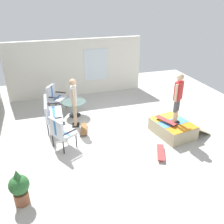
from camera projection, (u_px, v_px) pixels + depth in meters
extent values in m
cube|color=beige|center=(112.00, 133.00, 8.21)|extent=(12.00, 12.00, 0.10)
cube|color=white|center=(76.00, 68.00, 10.77)|extent=(0.20, 6.00, 2.50)
cube|color=silver|center=(96.00, 65.00, 10.87)|extent=(0.03, 1.10, 1.40)
cube|color=tan|center=(172.00, 128.00, 7.97)|extent=(1.48, 1.23, 0.45)
cube|color=orange|center=(183.00, 128.00, 7.51)|extent=(0.58, 1.04, 0.01)
cube|color=#4C99D8|center=(173.00, 122.00, 7.87)|extent=(0.58, 1.04, 0.01)
cube|color=yellow|center=(165.00, 117.00, 8.22)|extent=(0.58, 1.04, 0.01)
cylinder|color=#B2B2B7|center=(161.00, 126.00, 7.68)|extent=(1.26, 0.27, 0.05)
cube|color=tan|center=(190.00, 124.00, 8.30)|extent=(1.38, 0.85, 0.38)
cylinder|color=black|center=(63.00, 128.00, 7.96)|extent=(0.04, 0.04, 0.44)
cylinder|color=black|center=(61.00, 113.00, 8.98)|extent=(0.04, 0.04, 0.44)
cylinder|color=black|center=(48.00, 130.00, 7.85)|extent=(0.04, 0.04, 0.44)
cylinder|color=black|center=(48.00, 115.00, 8.87)|extent=(0.04, 0.04, 0.44)
cube|color=silver|center=(54.00, 115.00, 8.30)|extent=(1.27, 0.61, 0.08)
cube|color=#3872C6|center=(54.00, 113.00, 8.28)|extent=(1.21, 0.16, 0.00)
cube|color=silver|center=(46.00, 108.00, 8.12)|extent=(1.25, 0.14, 0.50)
cube|color=#3872C6|center=(46.00, 108.00, 8.12)|extent=(0.10, 0.09, 0.46)
cube|color=black|center=(54.00, 118.00, 7.70)|extent=(0.06, 0.47, 0.04)
cube|color=black|center=(53.00, 103.00, 8.76)|extent=(0.06, 0.47, 0.04)
cylinder|color=black|center=(60.00, 108.00, 9.38)|extent=(0.04, 0.04, 0.44)
cylinder|color=black|center=(66.00, 103.00, 9.85)|extent=(0.04, 0.04, 0.44)
cylinder|color=black|center=(49.00, 107.00, 9.49)|extent=(0.04, 0.04, 0.44)
cylinder|color=black|center=(56.00, 101.00, 9.96)|extent=(0.04, 0.04, 0.44)
cube|color=silver|center=(57.00, 99.00, 9.56)|extent=(0.82, 0.79, 0.08)
cube|color=#3872C6|center=(57.00, 98.00, 9.54)|extent=(0.55, 0.39, 0.00)
cube|color=silver|center=(51.00, 91.00, 9.48)|extent=(0.57, 0.40, 0.50)
cube|color=#3872C6|center=(51.00, 91.00, 9.48)|extent=(0.13, 0.12, 0.46)
cube|color=black|center=(53.00, 98.00, 9.23)|extent=(0.28, 0.42, 0.04)
cube|color=black|center=(60.00, 92.00, 9.74)|extent=(0.28, 0.42, 0.04)
cylinder|color=black|center=(76.00, 141.00, 7.29)|extent=(0.04, 0.04, 0.44)
cylinder|color=black|center=(65.00, 134.00, 7.62)|extent=(0.04, 0.04, 0.44)
cylinder|color=black|center=(64.00, 147.00, 6.98)|extent=(0.04, 0.04, 0.44)
cylinder|color=black|center=(53.00, 140.00, 7.31)|extent=(0.04, 0.04, 0.44)
cube|color=silver|center=(64.00, 133.00, 7.19)|extent=(0.81, 0.78, 0.08)
cube|color=#3872C6|center=(64.00, 132.00, 7.17)|extent=(0.56, 0.37, 0.00)
cube|color=silver|center=(56.00, 128.00, 6.91)|extent=(0.58, 0.37, 0.50)
cube|color=#3872C6|center=(56.00, 128.00, 6.91)|extent=(0.13, 0.12, 0.46)
cube|color=black|center=(69.00, 132.00, 6.94)|extent=(0.26, 0.43, 0.04)
cube|color=black|center=(58.00, 125.00, 7.30)|extent=(0.26, 0.43, 0.04)
cylinder|color=black|center=(74.00, 109.00, 9.19)|extent=(0.06, 0.06, 0.55)
cylinder|color=black|center=(75.00, 115.00, 9.31)|extent=(0.44, 0.44, 0.03)
cylinder|color=#4C6660|center=(74.00, 102.00, 9.07)|extent=(0.90, 0.90, 0.02)
cube|color=black|center=(76.00, 126.00, 8.50)|extent=(0.16, 0.26, 0.05)
cylinder|color=tan|center=(75.00, 120.00, 8.40)|extent=(0.10, 0.10, 0.41)
cylinder|color=tan|center=(74.00, 110.00, 8.22)|extent=(0.13, 0.13, 0.41)
cube|color=black|center=(76.00, 124.00, 8.65)|extent=(0.16, 0.26, 0.05)
cylinder|color=tan|center=(76.00, 118.00, 8.55)|extent=(0.10, 0.10, 0.41)
cylinder|color=tan|center=(75.00, 108.00, 8.37)|extent=(0.13, 0.13, 0.41)
cube|color=silver|center=(74.00, 95.00, 8.07)|extent=(0.35, 0.25, 0.60)
sphere|color=tan|center=(73.00, 82.00, 7.88)|extent=(0.23, 0.23, 0.23)
cylinder|color=tan|center=(73.00, 98.00, 7.90)|extent=(0.08, 0.08, 0.57)
cylinder|color=tan|center=(74.00, 93.00, 8.26)|extent=(0.08, 0.08, 0.57)
cube|color=black|center=(175.00, 121.00, 7.85)|extent=(0.26, 0.24, 0.05)
cylinder|color=beige|center=(176.00, 115.00, 7.76)|extent=(0.10, 0.10, 0.39)
cylinder|color=#4C4C51|center=(178.00, 104.00, 7.58)|extent=(0.13, 0.13, 0.39)
cube|color=black|center=(173.00, 123.00, 7.73)|extent=(0.26, 0.24, 0.05)
cylinder|color=beige|center=(174.00, 117.00, 7.63)|extent=(0.10, 0.10, 0.39)
cylinder|color=#4C4C51|center=(176.00, 106.00, 7.46)|extent=(0.13, 0.13, 0.39)
cube|color=red|center=(179.00, 91.00, 7.31)|extent=(0.34, 0.36, 0.58)
sphere|color=beige|center=(180.00, 77.00, 7.12)|extent=(0.22, 0.22, 0.22)
cylinder|color=beige|center=(181.00, 89.00, 7.47)|extent=(0.08, 0.08, 0.55)
cylinder|color=beige|center=(176.00, 93.00, 7.17)|extent=(0.08, 0.08, 0.55)
cube|color=brown|center=(84.00, 129.00, 8.20)|extent=(0.82, 0.37, 0.02)
cylinder|color=#333333|center=(86.00, 126.00, 8.48)|extent=(0.06, 0.04, 0.06)
cylinder|color=#333333|center=(82.00, 126.00, 8.47)|extent=(0.06, 0.04, 0.06)
cylinder|color=#333333|center=(86.00, 135.00, 7.98)|extent=(0.06, 0.04, 0.06)
cylinder|color=#333333|center=(81.00, 135.00, 7.97)|extent=(0.06, 0.04, 0.06)
cube|color=#B23838|center=(161.00, 152.00, 6.99)|extent=(0.81, 0.52, 0.02)
cylinder|color=#333333|center=(163.00, 149.00, 7.25)|extent=(0.06, 0.05, 0.06)
cylinder|color=#333333|center=(157.00, 148.00, 7.27)|extent=(0.06, 0.05, 0.06)
cylinder|color=#333333|center=(164.00, 160.00, 6.76)|extent=(0.06, 0.05, 0.06)
cylinder|color=#333333|center=(158.00, 160.00, 6.78)|extent=(0.06, 0.05, 0.06)
cube|color=#B23838|center=(166.00, 120.00, 7.79)|extent=(0.82, 0.47, 0.01)
cylinder|color=#333333|center=(161.00, 118.00, 8.06)|extent=(0.06, 0.05, 0.06)
cylinder|color=#333333|center=(158.00, 119.00, 7.97)|extent=(0.06, 0.05, 0.06)
cylinder|color=#333333|center=(174.00, 124.00, 7.66)|extent=(0.06, 0.05, 0.06)
cylinder|color=#333333|center=(171.00, 126.00, 7.57)|extent=(0.06, 0.05, 0.06)
cylinder|color=brown|center=(22.00, 198.00, 5.35)|extent=(0.32, 0.32, 0.30)
sphere|color=#2D6B33|center=(19.00, 185.00, 5.19)|extent=(0.44, 0.44, 0.44)
cone|color=#2D6B33|center=(17.00, 175.00, 5.07)|extent=(0.24, 0.24, 0.28)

